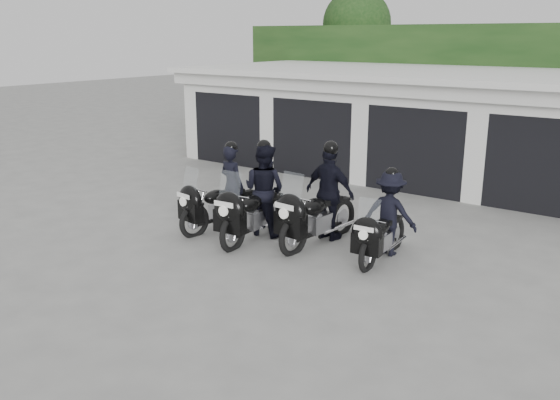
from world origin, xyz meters
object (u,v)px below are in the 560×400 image
Objects in this scene: police_bike_d at (386,219)px; police_bike_a at (221,194)px; police_bike_b at (259,196)px; police_bike_c at (324,199)px.

police_bike_a is at bearing -175.31° from police_bike_d.
police_bike_b is 2.61m from police_bike_d.
police_bike_c reaches higher than police_bike_a.
police_bike_a is 0.91× the size of police_bike_c.
police_bike_b is 1.18× the size of police_bike_d.
police_bike_a is 1.09× the size of police_bike_d.
police_bike_b is (0.97, 0.03, 0.10)m from police_bike_a.
police_bike_a is at bearing 177.84° from police_bike_b.
police_bike_a is 0.97m from police_bike_b.
police_bike_d is (1.36, -0.03, -0.14)m from police_bike_c.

